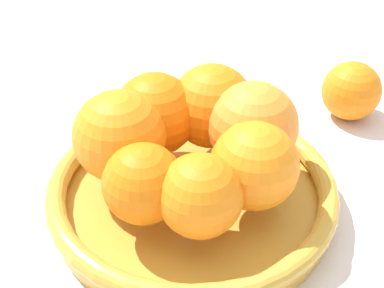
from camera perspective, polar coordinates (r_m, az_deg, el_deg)
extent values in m
plane|color=silver|center=(0.51, 0.00, -6.50)|extent=(4.00, 4.00, 0.00)
cylinder|color=gold|center=(0.51, 0.00, -5.88)|extent=(0.26, 0.26, 0.02)
torus|color=gold|center=(0.50, 0.00, -4.44)|extent=(0.27, 0.27, 0.02)
sphere|color=orange|center=(0.50, -3.94, 3.22)|extent=(0.08, 0.08, 0.08)
sphere|color=orange|center=(0.47, -7.73, 0.82)|extent=(0.08, 0.08, 0.08)
sphere|color=orange|center=(0.43, -5.21, -4.22)|extent=(0.07, 0.07, 0.07)
sphere|color=orange|center=(0.42, 0.88, -5.53)|extent=(0.07, 0.07, 0.07)
sphere|color=orange|center=(0.45, 6.67, -2.34)|extent=(0.08, 0.08, 0.08)
sphere|color=orange|center=(0.49, 6.51, 1.90)|extent=(0.08, 0.08, 0.08)
sphere|color=orange|center=(0.51, 2.17, 4.07)|extent=(0.08, 0.08, 0.08)
sphere|color=orange|center=(0.64, 16.64, 5.46)|extent=(0.07, 0.07, 0.07)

